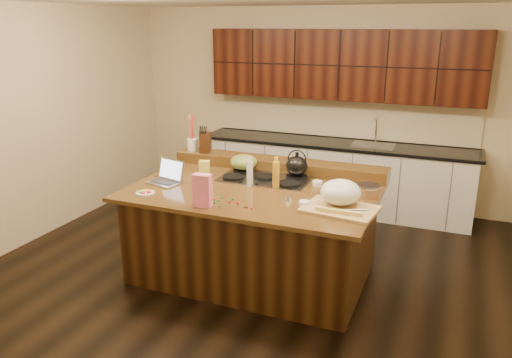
% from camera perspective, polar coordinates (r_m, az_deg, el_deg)
% --- Properties ---
extents(room, '(5.52, 5.02, 2.72)m').
position_cam_1_polar(room, '(4.79, -0.22, 3.83)').
color(room, black).
rests_on(room, ground).
extents(island, '(2.40, 1.60, 0.92)m').
position_cam_1_polar(island, '(5.07, -0.21, -5.94)').
color(island, black).
rests_on(island, ground).
extents(back_ledge, '(2.40, 0.30, 0.12)m').
position_cam_1_polar(back_ledge, '(5.52, 2.53, 1.67)').
color(back_ledge, black).
rests_on(back_ledge, island).
extents(cooktop, '(0.92, 0.52, 0.05)m').
position_cam_1_polar(cooktop, '(5.17, 1.04, 0.09)').
color(cooktop, gray).
rests_on(cooktop, island).
extents(back_counter, '(3.70, 0.66, 2.40)m').
position_cam_1_polar(back_counter, '(6.86, 9.21, 4.62)').
color(back_counter, silver).
rests_on(back_counter, ground).
extents(kettle, '(0.23, 0.23, 0.20)m').
position_cam_1_polar(kettle, '(5.16, 4.68, 1.51)').
color(kettle, black).
rests_on(kettle, cooktop).
extents(green_bowl, '(0.39, 0.39, 0.16)m').
position_cam_1_polar(green_bowl, '(5.36, -1.45, 1.95)').
color(green_bowl, olive).
rests_on(green_bowl, cooktop).
extents(laptop, '(0.38, 0.33, 0.23)m').
position_cam_1_polar(laptop, '(5.15, -10.12, 0.28)').
color(laptop, '#B7B7BC').
rests_on(laptop, island).
extents(oil_bottle, '(0.09, 0.09, 0.27)m').
position_cam_1_polar(oil_bottle, '(4.86, 2.31, 0.42)').
color(oil_bottle, gold).
rests_on(oil_bottle, island).
extents(vinegar_bottle, '(0.06, 0.06, 0.25)m').
position_cam_1_polar(vinegar_bottle, '(4.95, -0.72, 0.61)').
color(vinegar_bottle, silver).
rests_on(vinegar_bottle, island).
extents(wooden_tray, '(0.67, 0.53, 0.25)m').
position_cam_1_polar(wooden_tray, '(4.42, 9.64, -1.92)').
color(wooden_tray, tan).
rests_on(wooden_tray, island).
extents(ramekin_a, '(0.13, 0.13, 0.04)m').
position_cam_1_polar(ramekin_a, '(4.45, 5.55, -2.81)').
color(ramekin_a, white).
rests_on(ramekin_a, island).
extents(ramekin_b, '(0.10, 0.10, 0.04)m').
position_cam_1_polar(ramekin_b, '(4.79, 13.50, -1.74)').
color(ramekin_b, white).
rests_on(ramekin_b, island).
extents(ramekin_c, '(0.11, 0.11, 0.04)m').
position_cam_1_polar(ramekin_c, '(5.02, 7.02, -0.49)').
color(ramekin_c, white).
rests_on(ramekin_c, island).
extents(strainer_bowl, '(0.30, 0.30, 0.09)m').
position_cam_1_polar(strainer_bowl, '(4.80, 12.70, -1.37)').
color(strainer_bowl, '#996B3F').
rests_on(strainer_bowl, island).
extents(kitchen_timer, '(0.10, 0.10, 0.07)m').
position_cam_1_polar(kitchen_timer, '(4.57, 3.74, -2.06)').
color(kitchen_timer, silver).
rests_on(kitchen_timer, island).
extents(pink_bag, '(0.17, 0.10, 0.30)m').
position_cam_1_polar(pink_bag, '(4.40, -6.14, -1.33)').
color(pink_bag, pink).
rests_on(pink_bag, island).
extents(candy_plate, '(0.19, 0.19, 0.01)m').
position_cam_1_polar(candy_plate, '(4.87, -12.54, -1.56)').
color(candy_plate, white).
rests_on(candy_plate, island).
extents(package_box, '(0.13, 0.10, 0.15)m').
position_cam_1_polar(package_box, '(5.37, -5.91, 1.31)').
color(package_box, '#E9DA52').
rests_on(package_box, island).
extents(utensil_crock, '(0.13, 0.13, 0.14)m').
position_cam_1_polar(utensil_crock, '(5.92, -7.28, 3.93)').
color(utensil_crock, white).
rests_on(utensil_crock, back_ledge).
extents(knife_block, '(0.16, 0.21, 0.23)m').
position_cam_1_polar(knife_block, '(5.82, -5.80, 4.20)').
color(knife_block, black).
rests_on(knife_block, back_ledge).
extents(gumdrop_0, '(0.02, 0.02, 0.02)m').
position_cam_1_polar(gumdrop_0, '(4.51, -3.03, -2.66)').
color(gumdrop_0, red).
rests_on(gumdrop_0, island).
extents(gumdrop_1, '(0.02, 0.02, 0.02)m').
position_cam_1_polar(gumdrop_1, '(4.52, -4.72, -2.63)').
color(gumdrop_1, '#198C26').
rests_on(gumdrop_1, island).
extents(gumdrop_2, '(0.02, 0.02, 0.02)m').
position_cam_1_polar(gumdrop_2, '(4.59, -4.82, -2.35)').
color(gumdrop_2, red).
rests_on(gumdrop_2, island).
extents(gumdrop_3, '(0.02, 0.02, 0.02)m').
position_cam_1_polar(gumdrop_3, '(4.55, -4.38, -2.48)').
color(gumdrop_3, '#198C26').
rests_on(gumdrop_3, island).
extents(gumdrop_4, '(0.02, 0.02, 0.02)m').
position_cam_1_polar(gumdrop_4, '(4.48, -2.12, -2.79)').
color(gumdrop_4, red).
rests_on(gumdrop_4, island).
extents(gumdrop_5, '(0.02, 0.02, 0.02)m').
position_cam_1_polar(gumdrop_5, '(4.64, -3.94, -2.10)').
color(gumdrop_5, '#198C26').
rests_on(gumdrop_5, island).
extents(gumdrop_6, '(0.02, 0.02, 0.02)m').
position_cam_1_polar(gumdrop_6, '(4.55, -5.21, -2.54)').
color(gumdrop_6, red).
rests_on(gumdrop_6, island).
extents(gumdrop_7, '(0.02, 0.02, 0.02)m').
position_cam_1_polar(gumdrop_7, '(4.42, -4.20, -3.09)').
color(gumdrop_7, '#198C26').
rests_on(gumdrop_7, island).
extents(gumdrop_8, '(0.02, 0.02, 0.02)m').
position_cam_1_polar(gumdrop_8, '(4.35, -0.51, -3.37)').
color(gumdrop_8, red).
rests_on(gumdrop_8, island).
extents(gumdrop_9, '(0.02, 0.02, 0.02)m').
position_cam_1_polar(gumdrop_9, '(4.58, -2.70, -2.32)').
color(gumdrop_9, '#198C26').
rests_on(gumdrop_9, island).
extents(gumdrop_10, '(0.02, 0.02, 0.02)m').
position_cam_1_polar(gumdrop_10, '(4.39, -1.01, -3.19)').
color(gumdrop_10, red).
rests_on(gumdrop_10, island).
extents(gumdrop_11, '(0.02, 0.02, 0.02)m').
position_cam_1_polar(gumdrop_11, '(4.39, -1.35, -3.18)').
color(gumdrop_11, '#198C26').
rests_on(gumdrop_11, island).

